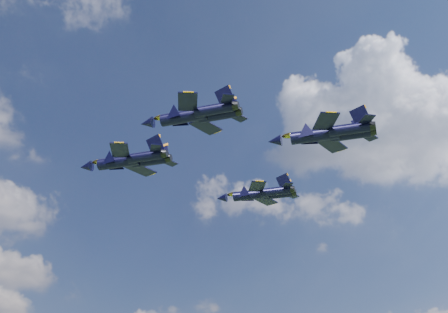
% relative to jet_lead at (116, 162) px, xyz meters
% --- Properties ---
extents(jet_lead, '(14.64, 16.25, 4.22)m').
position_rel_jet_lead_xyz_m(jet_lead, '(0.00, 0.00, 0.00)').
color(jet_lead, black).
extents(jet_left, '(12.35, 13.89, 3.59)m').
position_rel_jet_lead_xyz_m(jet_left, '(-0.79, -24.86, -3.60)').
color(jet_left, black).
extents(jet_right, '(12.94, 14.01, 3.67)m').
position_rel_jet_lead_xyz_m(jet_right, '(23.42, -5.90, -2.95)').
color(jet_right, black).
extents(jet_slot, '(14.65, 15.93, 4.17)m').
position_rel_jet_lead_xyz_m(jet_slot, '(21.55, -25.72, -0.36)').
color(jet_slot, black).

